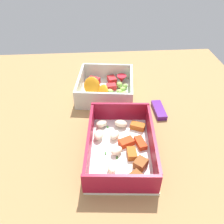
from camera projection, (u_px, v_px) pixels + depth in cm
name	position (u px, v px, depth cm)	size (l,w,h in cm)	color
table_surface	(113.00, 124.00, 57.39)	(80.00, 80.00, 2.00)	#9E7547
pasta_container	(121.00, 146.00, 48.05)	(21.11, 14.99, 5.27)	white
fruit_bowl	(106.00, 88.00, 65.11)	(17.54, 16.60, 5.76)	silver
candy_bar	(159.00, 110.00, 59.24)	(7.00, 2.40, 1.20)	#51197A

